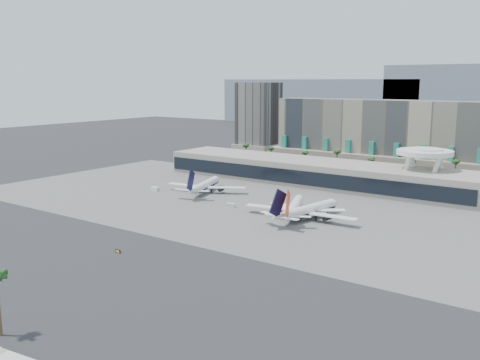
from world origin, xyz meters
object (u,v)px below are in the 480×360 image
Objects in this scene: service_vehicle_a at (155,189)px; service_vehicle_b at (231,205)px; taxiway_sign at (118,251)px; airliner_centre at (294,207)px; airliner_left at (205,185)px; airliner_right at (308,210)px.

service_vehicle_b is at bearing -3.64° from service_vehicle_a.
service_vehicle_a reaches higher than taxiway_sign.
service_vehicle_b is at bearing 161.64° from airliner_centre.
service_vehicle_b is at bearing 100.42° from taxiway_sign.
airliner_right is at bearing -32.02° from airliner_left.
airliner_centre is at bearing -21.25° from service_vehicle_b.
airliner_right is 13.07× the size of service_vehicle_b.
airliner_right reaches higher than taxiway_sign.
service_vehicle_b is 1.41× the size of taxiway_sign.
airliner_right reaches higher than airliner_centre.
airliner_left is at bearing 124.36° from service_vehicle_b.
service_vehicle_a is at bearing 148.41° from service_vehicle_b.
airliner_left is at bearing 175.74° from airliner_right.
airliner_left reaches higher than taxiway_sign.
airliner_right reaches higher than airliner_left.
service_vehicle_a is 1.72× the size of taxiway_sign.
airliner_left is at bearing 143.64° from airliner_centre.
service_vehicle_b is at bearing -49.07° from airliner_left.
airliner_centre is 6.86m from airliner_right.
airliner_centre is 17.01× the size of taxiway_sign.
taxiway_sign is at bearing -85.82° from airliner_left.
airliner_centre is at bearing 77.08° from taxiway_sign.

